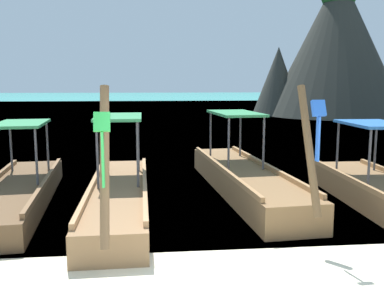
# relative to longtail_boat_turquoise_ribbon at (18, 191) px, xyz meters

# --- Properties ---
(sea_water) EXTENTS (120.00, 120.00, 0.00)m
(sea_water) POSITION_rel_longtail_boat_turquoise_ribbon_xyz_m (3.58, 57.23, -0.30)
(sea_water) COLOR #2DB29E
(sea_water) RESTS_ON ground
(longtail_boat_turquoise_ribbon) EXTENTS (1.71, 5.99, 2.46)m
(longtail_boat_turquoise_ribbon) POSITION_rel_longtail_boat_turquoise_ribbon_xyz_m (0.00, 0.00, 0.00)
(longtail_boat_turquoise_ribbon) COLOR brown
(longtail_boat_turquoise_ribbon) RESTS_ON ground
(longtail_boat_green_ribbon) EXTENTS (1.24, 6.14, 2.52)m
(longtail_boat_green_ribbon) POSITION_rel_longtail_boat_turquoise_ribbon_xyz_m (2.12, -0.50, 0.02)
(longtail_boat_green_ribbon) COLOR olive
(longtail_boat_green_ribbon) RESTS_ON ground
(longtail_boat_blue_ribbon) EXTENTS (1.69, 6.81, 2.52)m
(longtail_boat_blue_ribbon) POSITION_rel_longtail_boat_turquoise_ribbon_xyz_m (4.93, 0.58, 0.05)
(longtail_boat_blue_ribbon) COLOR brown
(longtail_boat_blue_ribbon) RESTS_ON ground
(karst_rock) EXTENTS (11.83, 10.81, 11.29)m
(karst_rock) POSITION_rel_longtail_boat_turquoise_ribbon_xyz_m (17.30, 23.94, 5.22)
(karst_rock) COLOR #2D302B
(karst_rock) RESTS_ON ground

